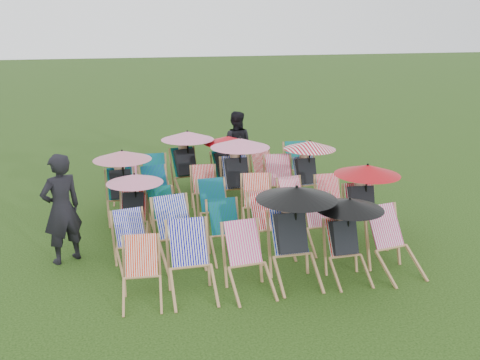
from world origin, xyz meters
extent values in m
plane|color=black|center=(0.00, 0.00, 0.00)|extent=(100.00, 100.00, 0.00)
cube|color=red|center=(-1.91, -1.99, 0.59)|extent=(0.48, 0.37, 0.53)
cube|color=#0B079D|center=(-1.22, -1.92, 0.69)|extent=(0.53, 0.39, 0.62)
cube|color=#F4308D|center=(-0.43, -2.03, 0.65)|extent=(0.52, 0.40, 0.59)
cube|color=#081CAF|center=(0.32, -1.92, 0.70)|extent=(0.53, 0.40, 0.63)
cube|color=black|center=(0.32, -1.97, 0.70)|extent=(0.45, 0.46, 0.66)
sphere|color=tan|center=(0.33, -1.86, 1.05)|extent=(0.23, 0.23, 0.23)
cylinder|color=black|center=(0.39, -2.02, 0.99)|extent=(0.03, 0.03, 0.77)
cone|color=black|center=(0.39, -2.02, 1.34)|extent=(1.21, 1.21, 0.19)
cube|color=red|center=(1.13, -2.07, 0.60)|extent=(0.46, 0.34, 0.54)
cube|color=black|center=(1.13, -2.11, 0.60)|extent=(0.38, 0.39, 0.56)
sphere|color=tan|center=(1.13, -2.02, 0.89)|extent=(0.20, 0.20, 0.20)
cylinder|color=black|center=(1.19, -2.15, 0.85)|extent=(0.03, 0.03, 0.66)
cone|color=black|center=(1.19, -2.15, 1.15)|extent=(1.04, 1.04, 0.16)
cube|color=#D22A73|center=(1.88, -2.04, 0.68)|extent=(0.56, 0.45, 0.61)
cube|color=#0907A4|center=(-2.01, -0.87, 0.60)|extent=(0.50, 0.40, 0.54)
cube|color=#07109C|center=(-1.30, -0.83, 0.71)|extent=(0.59, 0.48, 0.63)
cube|color=#095F32|center=(-0.45, -0.83, 0.62)|extent=(0.47, 0.34, 0.56)
cube|color=red|center=(0.29, -0.85, 0.68)|extent=(0.52, 0.39, 0.61)
cube|color=#DB2B62|center=(1.24, -0.89, 0.61)|extent=(0.47, 0.35, 0.55)
cube|color=red|center=(2.07, -0.81, 0.67)|extent=(0.55, 0.43, 0.60)
cube|color=black|center=(2.06, -0.86, 0.67)|extent=(0.47, 0.49, 0.63)
sphere|color=tan|center=(2.07, -0.76, 1.00)|extent=(0.22, 0.22, 0.22)
cylinder|color=black|center=(2.12, -0.91, 0.94)|extent=(0.03, 0.03, 0.73)
cone|color=#AB090F|center=(2.12, -0.91, 1.28)|extent=(1.15, 1.15, 0.18)
cube|color=#F00809|center=(-1.86, 0.24, 0.58)|extent=(0.49, 0.40, 0.52)
cube|color=black|center=(-1.87, 0.20, 0.58)|extent=(0.43, 0.44, 0.54)
sphere|color=tan|center=(-1.85, 0.29, 0.86)|extent=(0.19, 0.19, 0.19)
cylinder|color=black|center=(-1.82, 0.15, 0.82)|extent=(0.03, 0.03, 0.64)
cone|color=#D36C8D|center=(-1.82, 0.15, 1.11)|extent=(1.00, 1.00, 0.15)
cube|color=#0A7225|center=(-1.37, 0.23, 0.60)|extent=(0.50, 0.41, 0.53)
cube|color=#09623A|center=(-0.40, 0.30, 0.64)|extent=(0.49, 0.37, 0.57)
cube|color=red|center=(0.46, 0.31, 0.66)|extent=(0.55, 0.45, 0.59)
cube|color=#F93167|center=(1.16, 0.28, 0.59)|extent=(0.48, 0.38, 0.53)
cube|color=red|center=(1.94, 0.30, 0.58)|extent=(0.46, 0.35, 0.52)
cube|color=#0A6E31|center=(-2.04, 1.41, 0.66)|extent=(0.50, 0.38, 0.59)
cube|color=black|center=(-2.04, 1.36, 0.66)|extent=(0.42, 0.44, 0.62)
sphere|color=tan|center=(-2.04, 1.47, 0.98)|extent=(0.22, 0.22, 0.22)
cylinder|color=black|center=(-1.98, 1.32, 0.93)|extent=(0.03, 0.03, 0.72)
cone|color=#CA677B|center=(-1.98, 1.32, 1.26)|extent=(1.14, 1.14, 0.18)
cube|color=#096640|center=(-1.36, 1.45, 0.65)|extent=(0.54, 0.44, 0.58)
cube|color=#C70707|center=(-0.34, 1.51, 0.61)|extent=(0.48, 0.37, 0.54)
cube|color=#0721A4|center=(0.35, 1.46, 0.71)|extent=(0.54, 0.40, 0.64)
cube|color=black|center=(0.34, 1.40, 0.71)|extent=(0.45, 0.47, 0.67)
sphere|color=tan|center=(0.35, 1.51, 1.06)|extent=(0.23, 0.23, 0.23)
cylinder|color=black|center=(0.41, 1.36, 1.01)|extent=(0.03, 0.03, 0.78)
cone|color=pink|center=(0.41, 1.36, 1.36)|extent=(1.23, 1.23, 0.19)
cube|color=#FD3271|center=(1.29, 1.44, 0.70)|extent=(0.56, 0.43, 0.63)
cube|color=#0833A7|center=(1.88, 1.43, 0.64)|extent=(0.49, 0.36, 0.58)
cube|color=black|center=(1.88, 1.38, 0.64)|extent=(0.41, 0.42, 0.60)
sphere|color=tan|center=(1.88, 1.48, 0.96)|extent=(0.21, 0.21, 0.21)
cylinder|color=black|center=(1.94, 1.34, 0.91)|extent=(0.03, 0.03, 0.71)
cone|color=#B80920|center=(1.94, 1.34, 1.23)|extent=(1.11, 1.11, 0.17)
cube|color=#FF3388|center=(-1.86, 2.57, 0.61)|extent=(0.49, 0.39, 0.55)
cube|color=#0A6934|center=(-1.26, 2.53, 0.64)|extent=(0.49, 0.36, 0.57)
cube|color=#0A6A35|center=(-0.56, 2.69, 0.68)|extent=(0.57, 0.46, 0.61)
cube|color=black|center=(-0.55, 2.64, 0.68)|extent=(0.50, 0.51, 0.64)
sphere|color=tan|center=(-0.57, 2.74, 1.02)|extent=(0.23, 0.23, 0.23)
cylinder|color=black|center=(-0.48, 2.60, 0.97)|extent=(0.03, 0.03, 0.75)
cone|color=pink|center=(-0.48, 2.60, 1.31)|extent=(1.18, 1.18, 0.18)
cube|color=#0A7039|center=(0.33, 2.55, 0.62)|extent=(0.53, 0.43, 0.56)
cube|color=black|center=(0.34, 2.50, 0.62)|extent=(0.46, 0.47, 0.59)
sphere|color=tan|center=(0.32, 2.60, 0.93)|extent=(0.21, 0.21, 0.21)
cylinder|color=black|center=(0.41, 2.47, 0.88)|extent=(0.03, 0.03, 0.69)
cone|color=#B80A15|center=(0.41, 2.47, 1.19)|extent=(1.08, 1.08, 0.17)
cube|color=red|center=(1.24, 2.55, 0.57)|extent=(0.46, 0.35, 0.52)
cube|color=#0B742B|center=(2.13, 2.59, 0.69)|extent=(0.55, 0.42, 0.62)
imported|color=black|center=(-3.03, -0.57, 0.90)|extent=(0.79, 0.70, 1.81)
imported|color=black|center=(0.83, 3.38, 0.84)|extent=(1.00, 0.90, 1.68)
camera|label=1|loc=(-2.30, -9.03, 3.77)|focal=40.00mm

